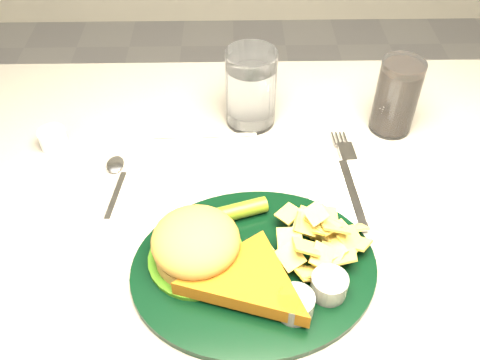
{
  "coord_description": "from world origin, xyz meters",
  "views": [
    {
      "loc": [
        -0.01,
        -0.53,
        1.33
      ],
      "look_at": [
        -0.0,
        0.01,
        0.8
      ],
      "focal_mm": 40.0,
      "sensor_mm": 36.0,
      "label": 1
    }
  ],
  "objects": [
    {
      "name": "table",
      "position": [
        0.0,
        0.0,
        0.38
      ],
      "size": [
        1.2,
        0.8,
        0.75
      ],
      "primitive_type": null,
      "color": "gray",
      "rests_on": "ground"
    },
    {
      "name": "dinner_plate",
      "position": [
        0.01,
        -0.11,
        0.79
      ],
      "size": [
        0.36,
        0.31,
        0.07
      ],
      "primitive_type": null,
      "rotation": [
        0.0,
        0.0,
        0.13
      ],
      "color": "black",
      "rests_on": "table"
    },
    {
      "name": "water_glass",
      "position": [
        0.02,
        0.21,
        0.82
      ],
      "size": [
        0.11,
        0.11,
        0.13
      ],
      "primitive_type": "cylinder",
      "rotation": [
        0.0,
        0.0,
        0.41
      ],
      "color": "silver",
      "rests_on": "table"
    },
    {
      "name": "cola_glass",
      "position": [
        0.26,
        0.19,
        0.81
      ],
      "size": [
        0.08,
        0.08,
        0.13
      ],
      "primitive_type": "cylinder",
      "rotation": [
        0.0,
        0.0,
        0.18
      ],
      "color": "black",
      "rests_on": "table"
    },
    {
      "name": "fork_napkin",
      "position": [
        0.17,
        0.03,
        0.76
      ],
      "size": [
        0.16,
        0.2,
        0.01
      ],
      "primitive_type": null,
      "rotation": [
        0.0,
        0.0,
        0.06
      ],
      "color": "white",
      "rests_on": "table"
    },
    {
      "name": "spoon",
      "position": [
        -0.19,
        0.03,
        0.75
      ],
      "size": [
        0.05,
        0.14,
        0.01
      ],
      "primitive_type": null,
      "rotation": [
        0.0,
        0.0,
        -0.12
      ],
      "color": "white",
      "rests_on": "table"
    },
    {
      "name": "ramekin",
      "position": [
        -0.31,
        0.15,
        0.77
      ],
      "size": [
        0.05,
        0.05,
        0.03
      ],
      "primitive_type": "cylinder",
      "rotation": [
        0.0,
        0.0,
        -0.05
      ],
      "color": "white",
      "rests_on": "table"
    },
    {
      "name": "wrapped_straw",
      "position": [
        -0.06,
        0.17,
        0.75
      ],
      "size": [
        0.17,
        0.06,
        0.01
      ],
      "primitive_type": null,
      "rotation": [
        0.0,
        0.0,
        0.01
      ],
      "color": "white",
      "rests_on": "table"
    }
  ]
}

